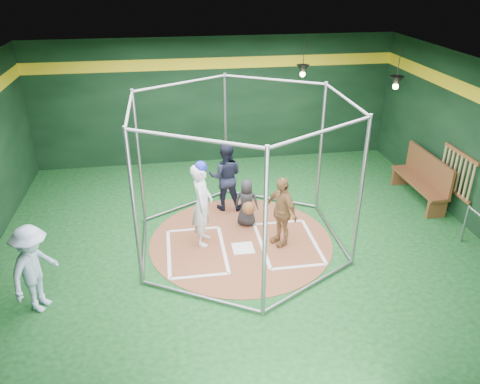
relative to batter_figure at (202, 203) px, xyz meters
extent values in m
cube|color=#0D3C15|center=(0.77, -0.08, -0.93)|extent=(10.00, 9.00, 0.02)
cube|color=black|center=(0.77, -0.08, 2.58)|extent=(10.00, 9.00, 0.02)
cube|color=black|center=(0.77, 4.42, 0.83)|extent=(10.00, 0.10, 3.50)
cube|color=black|center=(0.77, -4.58, 0.83)|extent=(10.00, 0.10, 3.50)
cube|color=black|center=(5.77, -0.08, 0.83)|extent=(0.10, 9.00, 3.50)
cube|color=gold|center=(0.77, 4.39, 1.88)|extent=(10.00, 0.01, 0.30)
cylinder|color=brown|center=(0.77, -0.08, -0.91)|extent=(3.80, 3.80, 0.01)
cube|color=white|center=(0.77, -0.38, -0.90)|extent=(0.43, 0.43, 0.01)
cube|color=white|center=(-0.18, 0.52, -0.90)|extent=(1.10, 0.07, 0.01)
cube|color=white|center=(-0.18, -1.18, -0.90)|extent=(1.10, 0.07, 0.01)
cube|color=white|center=(-0.73, -0.33, -0.90)|extent=(0.07, 1.70, 0.01)
cube|color=white|center=(0.37, -0.33, -0.90)|extent=(0.07, 1.70, 0.01)
cube|color=white|center=(1.72, 0.52, -0.90)|extent=(1.10, 0.07, 0.01)
cube|color=white|center=(1.72, -1.18, -0.90)|extent=(1.10, 0.07, 0.01)
cube|color=white|center=(1.17, -0.33, -0.90)|extent=(0.07, 1.70, 0.01)
cube|color=white|center=(2.27, -0.33, -0.90)|extent=(0.07, 1.70, 0.01)
cylinder|color=gray|center=(2.76, 1.07, 0.58)|extent=(0.07, 0.07, 3.00)
cylinder|color=gray|center=(0.77, 2.22, 0.58)|extent=(0.07, 0.07, 3.00)
cylinder|color=gray|center=(-1.22, 1.07, 0.58)|extent=(0.07, 0.07, 3.00)
cylinder|color=gray|center=(-1.22, -1.23, 0.58)|extent=(0.07, 0.07, 3.00)
cylinder|color=gray|center=(0.77, -2.38, 0.58)|extent=(0.07, 0.07, 3.00)
cylinder|color=gray|center=(2.76, -1.23, 0.58)|extent=(0.07, 0.07, 3.00)
cylinder|color=gray|center=(1.77, 1.64, 2.03)|extent=(2.02, 1.20, 0.06)
cylinder|color=gray|center=(1.77, 1.64, -0.87)|extent=(2.02, 1.20, 0.06)
cylinder|color=gray|center=(-0.22, 1.64, 2.03)|extent=(2.02, 1.20, 0.06)
cylinder|color=gray|center=(-0.22, 1.64, -0.87)|extent=(2.02, 1.20, 0.06)
cylinder|color=gray|center=(-1.22, -0.08, 2.03)|extent=(0.06, 2.30, 0.06)
cylinder|color=gray|center=(-1.22, -0.08, -0.87)|extent=(0.06, 2.30, 0.06)
cylinder|color=gray|center=(-0.22, -1.81, 2.03)|extent=(2.02, 1.20, 0.06)
cylinder|color=gray|center=(-0.22, -1.81, -0.87)|extent=(2.02, 1.20, 0.06)
cylinder|color=gray|center=(1.77, -1.81, 2.03)|extent=(2.02, 1.20, 0.06)
cylinder|color=gray|center=(1.77, -1.81, -0.87)|extent=(2.02, 1.20, 0.06)
cylinder|color=gray|center=(2.76, -0.08, 2.03)|extent=(0.06, 2.30, 0.06)
cylinder|color=gray|center=(2.76, -0.08, -0.87)|extent=(0.06, 2.30, 0.06)
cube|color=brown|center=(5.71, 0.32, 0.58)|extent=(0.05, 1.25, 0.08)
cube|color=brown|center=(5.71, 0.32, -0.32)|extent=(0.05, 1.25, 0.08)
cylinder|color=tan|center=(5.69, -0.23, 0.13)|extent=(0.06, 0.06, 0.85)
cylinder|color=tan|center=(5.69, -0.08, 0.13)|extent=(0.06, 0.06, 0.85)
cylinder|color=tan|center=(5.69, 0.08, 0.13)|extent=(0.06, 0.06, 0.85)
cylinder|color=tan|center=(5.69, 0.24, 0.13)|extent=(0.06, 0.06, 0.85)
cylinder|color=tan|center=(5.69, 0.40, 0.13)|extent=(0.06, 0.06, 0.85)
cylinder|color=tan|center=(5.69, 0.55, 0.13)|extent=(0.06, 0.06, 0.85)
cylinder|color=tan|center=(5.69, 0.71, 0.13)|extent=(0.06, 0.06, 0.85)
cylinder|color=tan|center=(5.69, 0.87, 0.13)|extent=(0.06, 0.06, 0.85)
cone|color=black|center=(2.97, 3.52, 1.83)|extent=(0.34, 0.34, 0.22)
sphere|color=#FFD899|center=(2.97, 3.52, 1.70)|extent=(0.14, 0.14, 0.14)
cylinder|color=black|center=(2.97, 3.52, 2.18)|extent=(0.02, 0.02, 0.70)
cone|color=black|center=(4.77, 1.92, 1.83)|extent=(0.34, 0.34, 0.22)
sphere|color=#FFD899|center=(4.77, 1.92, 1.70)|extent=(0.14, 0.14, 0.14)
cylinder|color=black|center=(4.77, 1.92, 2.18)|extent=(0.02, 0.02, 0.70)
imported|color=silver|center=(0.00, 0.00, -0.03)|extent=(0.52, 0.70, 1.75)
sphere|color=#162298|center=(0.00, 0.00, 0.78)|extent=(0.26, 0.26, 0.26)
imported|color=tan|center=(1.57, -0.28, -0.16)|extent=(0.71, 0.94, 1.49)
imported|color=black|center=(1.01, 0.57, -0.37)|extent=(0.60, 0.48, 1.08)
sphere|color=brown|center=(1.01, 0.32, -0.37)|extent=(0.28, 0.28, 0.28)
imported|color=black|center=(0.66, 1.40, -0.09)|extent=(0.88, 0.74, 1.62)
imported|color=#ACC2E4|center=(-2.87, -1.60, -0.13)|extent=(0.95, 1.17, 1.57)
cube|color=brown|center=(5.32, 1.11, -0.45)|extent=(0.47, 2.00, 0.07)
cube|color=brown|center=(5.51, 1.11, -0.08)|extent=(0.07, 2.00, 0.67)
cube|color=brown|center=(5.32, 0.22, -0.69)|extent=(0.45, 0.09, 0.45)
cube|color=brown|center=(5.32, 2.00, -0.69)|extent=(0.45, 0.09, 0.45)
cylinder|color=gray|center=(5.32, -0.81, -0.49)|extent=(0.05, 0.05, 0.84)
camera|label=1|loc=(-0.55, -8.28, 4.37)|focal=35.00mm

